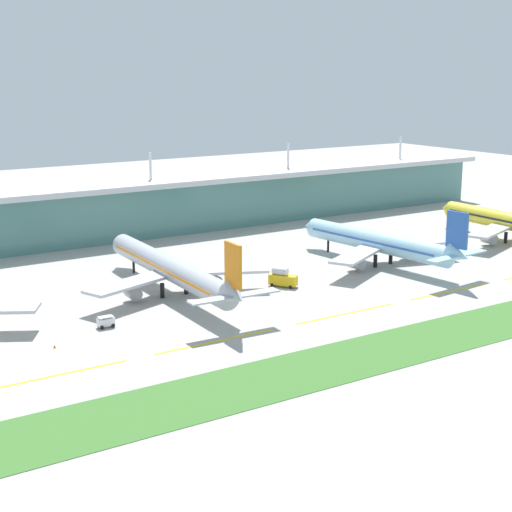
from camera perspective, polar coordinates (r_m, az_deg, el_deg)
The scene contains 13 objects.
ground_plane at distance 186.32m, azimuth 6.43°, elevation -3.72°, with size 600.00×600.00×0.00m, color #A8A59E.
terminal_building at distance 273.33m, azimuth -8.02°, elevation 3.74°, with size 288.00×34.00×27.32m.
airliner_near_middle at distance 195.40m, azimuth -6.11°, elevation -0.94°, with size 48.75×72.09×18.90m.
airliner_far_middle at distance 226.59m, azimuth 8.88°, elevation 0.97°, with size 48.54×61.70×18.90m.
airliner_farthest at distance 267.08m, azimuth 17.79°, elevation 2.37°, with size 48.78×59.62×18.90m.
taxiway_stripe_west at distance 150.11m, azimuth -14.26°, elevation -8.35°, with size 28.00×0.70×0.04m, color yellow.
taxiway_stripe_mid_west at distance 163.21m, azimuth -2.87°, elevation -6.15°, with size 28.00×0.70×0.04m, color yellow.
taxiway_stripe_centre at distance 181.80m, azimuth 6.43°, elevation -4.15°, with size 28.00×0.70×0.04m, color yellow.
taxiway_stripe_mid_east at distance 204.40m, azimuth 13.81°, elevation -2.48°, with size 28.00×0.70×0.04m, color yellow.
grass_verge at distance 167.81m, azimuth 12.23°, elevation -5.88°, with size 300.00×18.00×0.10m, color #3D702D.
baggage_cart at distance 174.16m, azimuth -10.74°, elevation -4.67°, with size 3.65×2.06×2.48m.
fuel_truck at distance 202.52m, azimuth 1.91°, elevation -1.58°, with size 6.10×7.45×4.95m.
safety_cone_nose_front at distance 164.27m, azimuth -14.28°, elevation -6.31°, with size 0.56×0.56×0.70m, color orange.
Camera 1 is at (-114.35, -136.61, 54.54)m, focal length 55.67 mm.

